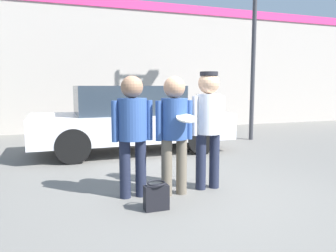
{
  "coord_description": "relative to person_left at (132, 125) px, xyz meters",
  "views": [
    {
      "loc": [
        -1.77,
        -4.18,
        1.51
      ],
      "look_at": [
        -0.2,
        0.24,
        0.94
      ],
      "focal_mm": 35.0,
      "sensor_mm": 36.0,
      "label": 1
    }
  ],
  "objects": [
    {
      "name": "handbag",
      "position": [
        0.16,
        -0.56,
        -0.82
      ],
      "size": [
        0.3,
        0.23,
        0.35
      ],
      "color": "black",
      "rests_on": "ground"
    },
    {
      "name": "storefront_building",
      "position": [
        0.76,
        7.0,
        1.24
      ],
      "size": [
        24.0,
        0.22,
        4.4
      ],
      "color": "#B2A89E",
      "rests_on": "ground"
    },
    {
      "name": "parked_car_near",
      "position": [
        0.7,
        3.1,
        -0.22
      ],
      "size": [
        4.45,
        1.8,
        1.52
      ],
      "color": "silver",
      "rests_on": "ground"
    },
    {
      "name": "person_middle_with_frisbee",
      "position": [
        0.57,
        -0.1,
        -0.01
      ],
      "size": [
        0.53,
        0.57,
        1.64
      ],
      "color": "#665B4C",
      "rests_on": "ground"
    },
    {
      "name": "person_right",
      "position": [
        1.13,
        0.0,
        0.05
      ],
      "size": [
        0.52,
        0.35,
        1.72
      ],
      "color": "#1E2338",
      "rests_on": "ground"
    },
    {
      "name": "person_left",
      "position": [
        0.0,
        0.0,
        0.0
      ],
      "size": [
        0.56,
        0.39,
        1.65
      ],
      "color": "#1E2338",
      "rests_on": "ground"
    },
    {
      "name": "ground_plane",
      "position": [
        0.76,
        -0.08,
        -0.99
      ],
      "size": [
        56.0,
        56.0,
        0.0
      ],
      "primitive_type": "plane",
      "color": "#66635E"
    }
  ]
}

